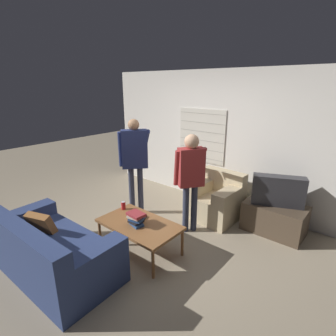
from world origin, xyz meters
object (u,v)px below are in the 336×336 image
at_px(coffee_table, 139,225).
at_px(tv, 278,191).
at_px(armchair_beige, 216,199).
at_px(soda_can, 123,206).
at_px(book_stack, 136,218).
at_px(spare_remote, 145,218).
at_px(couch_blue, 49,251).
at_px(person_left_standing, 135,155).
at_px(person_right_standing, 191,172).

distance_m(coffee_table, tv, 2.19).
distance_m(armchair_beige, soda_can, 1.66).
bearing_deg(book_stack, spare_remote, 100.58).
bearing_deg(couch_blue, spare_remote, 64.98).
relative_size(person_left_standing, soda_can, 13.73).
distance_m(couch_blue, person_left_standing, 2.03).
bearing_deg(person_right_standing, soda_can, 172.59).
bearing_deg(person_left_standing, person_right_standing, -42.66).
relative_size(couch_blue, person_left_standing, 1.06).
distance_m(person_right_standing, soda_can, 1.16).
bearing_deg(soda_can, person_right_standing, 47.32).
distance_m(armchair_beige, person_right_standing, 0.96).
xyz_separation_m(tv, spare_remote, (-1.32, -1.60, -0.26)).
height_order(tv, book_stack, tv).
height_order(coffee_table, soda_can, soda_can).
bearing_deg(book_stack, coffee_table, 91.77).
distance_m(couch_blue, armchair_beige, 2.75).
bearing_deg(person_left_standing, armchair_beige, -15.23).
height_order(armchair_beige, person_right_standing, person_right_standing).
bearing_deg(couch_blue, tv, 54.70).
xyz_separation_m(person_left_standing, spare_remote, (0.86, -0.64, -0.65)).
distance_m(coffee_table, person_right_standing, 1.11).
distance_m(armchair_beige, tv, 1.06).
relative_size(armchair_beige, tv, 1.07).
relative_size(coffee_table, soda_can, 9.08).
bearing_deg(book_stack, person_right_standing, 77.57).
relative_size(book_stack, soda_can, 1.99).
bearing_deg(tv, coffee_table, 30.11).
distance_m(person_left_standing, soda_can, 0.97).
height_order(tv, person_right_standing, person_right_standing).
height_order(armchair_beige, soda_can, armchair_beige).
height_order(coffee_table, person_left_standing, person_left_standing).
height_order(couch_blue, tv, tv).
bearing_deg(person_right_standing, coffee_table, -158.06).
bearing_deg(person_left_standing, tv, -25.03).
xyz_separation_m(tv, book_stack, (-1.28, -1.80, -0.17)).
relative_size(couch_blue, book_stack, 7.28).
xyz_separation_m(person_left_standing, book_stack, (0.90, -0.85, -0.56)).
relative_size(book_stack, spare_remote, 1.88).
relative_size(couch_blue, coffee_table, 1.59).
distance_m(armchair_beige, person_left_standing, 1.63).
distance_m(person_left_standing, spare_remote, 1.26).
bearing_deg(soda_can, spare_remote, 0.41).
distance_m(coffee_table, spare_remote, 0.15).
height_order(armchair_beige, coffee_table, armchair_beige).
bearing_deg(couch_blue, soda_can, 85.80).
xyz_separation_m(coffee_table, soda_can, (-0.49, 0.14, 0.10)).
xyz_separation_m(person_right_standing, spare_remote, (-0.25, -0.76, -0.55)).
relative_size(person_left_standing, person_right_standing, 1.09).
xyz_separation_m(armchair_beige, book_stack, (-0.30, -1.64, 0.21)).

